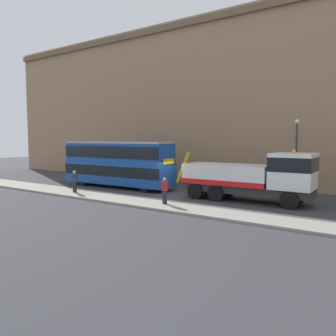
{
  "coord_description": "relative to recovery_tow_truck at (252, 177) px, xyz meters",
  "views": [
    {
      "loc": [
        14.36,
        -21.73,
        4.36
      ],
      "look_at": [
        -1.0,
        0.49,
        2.0
      ],
      "focal_mm": 36.18,
      "sensor_mm": 36.0,
      "label": 1
    }
  ],
  "objects": [
    {
      "name": "ground_plane",
      "position": [
        -5.99,
        -0.5,
        -1.76
      ],
      "size": [
        120.0,
        120.0,
        0.0
      ],
      "primitive_type": "plane",
      "color": "#38383D"
    },
    {
      "name": "double_decker_bus",
      "position": [
        -12.5,
        -0.01,
        0.47
      ],
      "size": [
        11.09,
        2.78,
        4.06
      ],
      "rotation": [
        0.0,
        0.0,
        0.02
      ],
      "color": "#19479E",
      "rests_on": "ground_plane"
    },
    {
      "name": "pedestrian_onlooker",
      "position": [
        -12.64,
        -4.74,
        -0.77
      ],
      "size": [
        0.44,
        0.48,
        1.71
      ],
      "rotation": [
        0.0,
        0.0,
        0.62
      ],
      "color": "#232333",
      "rests_on": "near_kerb"
    },
    {
      "name": "near_kerb",
      "position": [
        -5.99,
        -4.7,
        -1.68
      ],
      "size": [
        60.0,
        2.8,
        0.15
      ],
      "primitive_type": "cube",
      "color": "gray",
      "rests_on": "ground_plane"
    },
    {
      "name": "street_lamp",
      "position": [
        1.68,
        4.88,
        1.71
      ],
      "size": [
        0.36,
        0.36,
        5.83
      ],
      "color": "#38383D",
      "rests_on": "ground_plane"
    },
    {
      "name": "pedestrian_bystander",
      "position": [
        -4.09,
        -4.59,
        -0.77
      ],
      "size": [
        0.47,
        0.39,
        1.71
      ],
      "rotation": [
        0.0,
        0.0,
        1.97
      ],
      "color": "#232333",
      "rests_on": "near_kerb"
    },
    {
      "name": "recovery_tow_truck",
      "position": [
        0.0,
        0.0,
        0.0
      ],
      "size": [
        10.17,
        2.82,
        3.67
      ],
      "rotation": [
        0.0,
        0.0,
        0.02
      ],
      "color": "#2D2D2D",
      "rests_on": "ground_plane"
    },
    {
      "name": "building_facade",
      "position": [
        -5.99,
        7.07,
        6.31
      ],
      "size": [
        60.0,
        1.5,
        16.0
      ],
      "color": "#9E7A5B",
      "rests_on": "ground_plane"
    }
  ]
}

